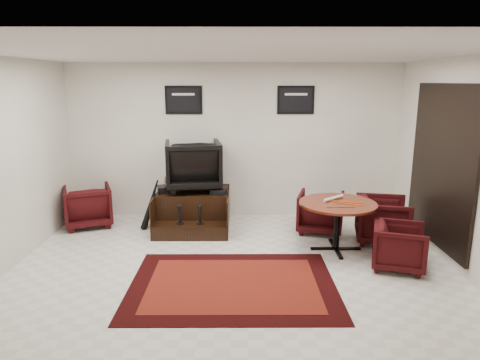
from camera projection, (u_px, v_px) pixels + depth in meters
name	position (u px, v px, depth m)	size (l,w,h in m)	color
ground	(233.00, 272.00, 5.68)	(6.00, 6.00, 0.00)	silver
room_shell	(265.00, 137.00, 5.40)	(6.02, 5.02, 2.81)	white
area_rug	(233.00, 284.00, 5.32)	(2.55, 1.91, 0.01)	black
shine_podium	(194.00, 210.00, 7.41)	(1.23, 1.26, 0.63)	black
shine_chair	(193.00, 163.00, 7.36)	(0.92, 0.87, 0.95)	black
shoes_pair	(164.00, 189.00, 7.27)	(0.28, 0.33, 0.10)	black
polish_kit	(218.00, 192.00, 7.12)	(0.25, 0.17, 0.09)	black
umbrella_black	(150.00, 206.00, 7.22)	(0.32, 0.12, 0.85)	black
umbrella_hooked	(151.00, 203.00, 7.33)	(0.33, 0.12, 0.87)	black
armchair_side	(88.00, 204.00, 7.43)	(0.76, 0.71, 0.78)	black
meeting_table	(338.00, 208.00, 6.29)	(1.13, 1.13, 0.74)	#451809
table_chair_back	(321.00, 210.00, 7.14)	(0.72, 0.68, 0.74)	black
table_chair_window	(383.00, 218.00, 6.68)	(0.76, 0.71, 0.78)	black
table_chair_corner	(399.00, 244.00, 5.73)	(0.66, 0.62, 0.68)	black
paper_roll	(334.00, 198.00, 6.41)	(0.05, 0.05, 0.42)	silver
table_clutter	(346.00, 204.00, 6.18)	(0.57, 0.34, 0.01)	#D14B0B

